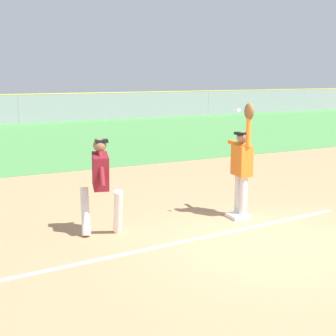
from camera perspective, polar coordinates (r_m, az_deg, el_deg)
name	(u,v)px	position (r m, az deg, el deg)	size (l,w,h in m)	color
ground_plane	(265,243)	(8.37, 11.41, -8.74)	(70.90, 70.90, 0.00)	tan
outfield_grass	(51,139)	(21.86, -13.73, 3.41)	(51.27, 15.09, 0.01)	#4C8C47
chalk_foul_line	(47,270)	(7.34, -14.16, -11.70)	(12.00, 0.10, 0.01)	white
first_base	(238,216)	(9.69, 8.31, -5.63)	(0.38, 0.38, 0.08)	white
fielder	(242,162)	(9.48, 8.81, 0.71)	(0.31, 0.90, 2.28)	silver
runner	(101,180)	(8.44, -7.99, -1.41)	(0.75, 0.84, 1.72)	white
baseball	(239,111)	(9.10, 8.38, 6.77)	(0.07, 0.07, 0.07)	white
outfield_fence	(19,109)	(29.14, -17.32, 6.73)	(51.35, 0.08, 1.69)	#93999E
parked_car_black	(31,107)	(32.76, -15.91, 6.94)	(4.40, 2.13, 1.25)	black
parked_car_red	(113,105)	(33.66, -6.52, 7.39)	(4.42, 2.16, 1.25)	#B21E1E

